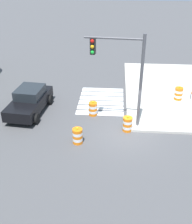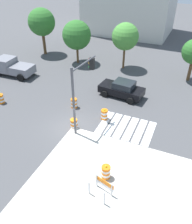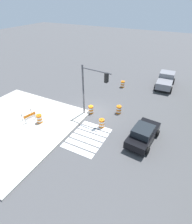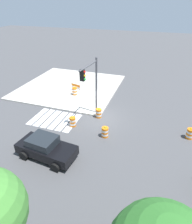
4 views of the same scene
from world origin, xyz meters
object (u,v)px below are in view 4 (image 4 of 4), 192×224
(traffic_barrel_crosswalk_end, at_px, (99,113))
(traffic_barrel_median_near, at_px, (105,132))
(traffic_barrel_median_far, at_px, (73,122))
(construction_barricade, at_px, (77,86))
(traffic_barrel_near_corner, at_px, (190,134))
(traffic_light_pole, at_px, (91,81))
(sports_car, at_px, (46,148))
(traffic_barrel_on_sidewalk, at_px, (75,91))

(traffic_barrel_crosswalk_end, xyz_separation_m, traffic_barrel_median_near, (-1.46, 2.78, 0.00))
(traffic_barrel_median_far, distance_m, construction_barricade, 7.58)
(traffic_barrel_near_corner, relative_size, traffic_light_pole, 0.19)
(traffic_barrel_median_near, distance_m, traffic_barrel_median_far, 3.26)
(sports_car, distance_m, traffic_barrel_median_far, 4.23)
(sports_car, relative_size, construction_barricade, 3.19)
(traffic_barrel_near_corner, relative_size, traffic_barrel_crosswalk_end, 1.00)
(traffic_light_pole, bearing_deg, traffic_barrel_crosswalk_end, -135.86)
(traffic_barrel_median_near, xyz_separation_m, traffic_barrel_median_far, (3.21, -0.58, 0.00))
(traffic_barrel_crosswalk_end, xyz_separation_m, construction_barricade, (4.45, -4.87, 0.27))
(traffic_barrel_median_near, bearing_deg, traffic_barrel_median_far, -10.22)
(traffic_barrel_crosswalk_end, distance_m, traffic_barrel_median_far, 2.81)
(construction_barricade, bearing_deg, traffic_barrel_crosswalk_end, 132.39)
(traffic_barrel_median_near, xyz_separation_m, construction_barricade, (5.91, -7.66, 0.27))
(sports_car, height_order, traffic_barrel_near_corner, sports_car)
(traffic_barrel_median_near, bearing_deg, traffic_barrel_crosswalk_end, -62.26)
(traffic_barrel_on_sidewalk, bearing_deg, traffic_light_pole, 130.89)
(sports_car, distance_m, traffic_light_pole, 6.81)
(traffic_barrel_median_far, bearing_deg, traffic_barrel_near_corner, -171.52)
(traffic_light_pole, bearing_deg, traffic_barrel_on_sidewalk, -49.11)
(sports_car, height_order, traffic_barrel_median_far, sports_car)
(traffic_barrel_median_far, distance_m, traffic_light_pole, 4.03)
(traffic_barrel_median_near, height_order, traffic_barrel_median_far, same)
(traffic_barrel_on_sidewalk, distance_m, traffic_light_pole, 6.51)
(traffic_barrel_median_far, xyz_separation_m, traffic_barrel_on_sidewalk, (2.46, -5.93, 0.15))
(traffic_barrel_crosswalk_end, bearing_deg, traffic_barrel_median_far, 51.65)
(traffic_barrel_near_corner, distance_m, traffic_barrel_median_near, 6.98)
(traffic_barrel_near_corner, relative_size, traffic_barrel_median_near, 1.00)
(traffic_light_pole, bearing_deg, construction_barricade, -53.98)
(traffic_barrel_crosswalk_end, bearing_deg, construction_barricade, -47.61)
(construction_barricade, bearing_deg, sports_car, 102.72)
(sports_car, relative_size, traffic_light_pole, 0.81)
(traffic_barrel_crosswalk_end, distance_m, traffic_barrel_median_near, 3.14)
(traffic_barrel_crosswalk_end, relative_size, traffic_barrel_median_far, 1.00)
(traffic_barrel_median_near, bearing_deg, construction_barricade, -52.32)
(construction_barricade, distance_m, traffic_light_pole, 7.39)
(traffic_barrel_near_corner, bearing_deg, construction_barricade, -24.01)
(traffic_barrel_crosswalk_end, height_order, traffic_barrel_median_far, same)
(traffic_barrel_on_sidewalk, height_order, construction_barricade, traffic_barrel_on_sidewalk)
(traffic_barrel_near_corner, xyz_separation_m, traffic_barrel_crosswalk_end, (8.13, -0.73, 0.00))
(sports_car, distance_m, traffic_barrel_crosswalk_end, 6.71)
(construction_barricade, relative_size, traffic_light_pole, 0.25)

